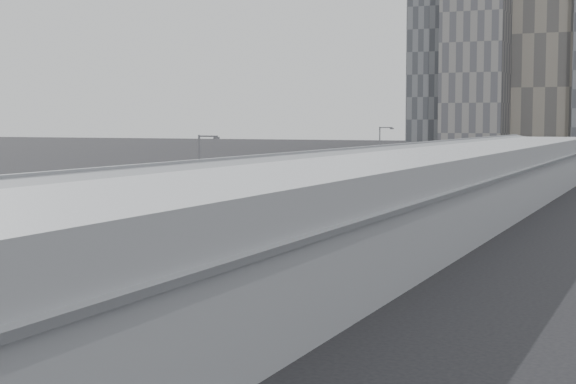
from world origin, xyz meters
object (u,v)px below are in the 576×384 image
Objects in this scene: bus_1 at (50,264)px; bus_3 at (270,218)px; bus_5 at (382,192)px; bus_7 at (444,176)px; street_lamp_near at (201,175)px; shipping_container at (404,173)px; bus_4 at (339,202)px; bus_6 at (412,184)px; street_lamp_far at (381,154)px; bus_8 at (471,171)px; suv at (447,170)px; bus_2 at (197,233)px.

bus_1 reaches higher than bus_3.
bus_7 is at bearing 95.23° from bus_5.
street_lamp_near reaches higher than shipping_container.
street_lamp_near is 1.51× the size of shipping_container.
bus_3 is at bearing -86.37° from bus_5.
street_lamp_near is (-6.67, 28.33, 3.09)m from bus_1.
bus_4 is 28.37m from bus_6.
street_lamp_far is (0.39, 48.74, 0.22)m from street_lamp_near.
bus_7 is at bearing 82.80° from street_lamp_near.
bus_1 is 1.10× the size of bus_8.
bus_3 is 15.68m from bus_4.
bus_7 is at bearing 89.33° from bus_3.
bus_6 is 25.34m from shipping_container.
bus_7 is at bearing 90.44° from bus_4.
shipping_container is 0.95× the size of suv.
bus_5 is 23.45m from street_lamp_far.
bus_3 is 0.98× the size of bus_8.
bus_5 is 2.31× the size of suv.
street_lamp_far is at bearing -102.85° from bus_8.
bus_8 is 10.83m from shipping_container.
bus_7 is (-0.50, 30.24, 0.02)m from bus_5.
bus_8 reaches higher than suv.
bus_8 is 72.39m from street_lamp_near.
bus_2 is 2.18× the size of suv.
bus_6 reaches higher than shipping_container.
bus_6 is (-0.72, 44.04, -0.03)m from bus_3.
shipping_container is (-1.49, 66.24, -3.48)m from street_lamp_near.
bus_8 is at bearing 89.82° from bus_4.
bus_1 is 94.91m from shipping_container.
suv is (1.99, 19.99, -0.52)m from shipping_container.
street_lamp_near reaches higher than bus_2.
bus_3 reaches higher than bus_6.
bus_4 is (0.06, 15.68, 0.03)m from bus_3.
street_lamp_far is (-7.03, 34.86, 3.46)m from bus_4.
bus_1 is 100.24m from bus_8.
bus_4 is 0.93× the size of bus_7.
bus_5 reaches higher than bus_2.
suv is (0.10, 37.48, -4.22)m from street_lamp_far.
bus_6 is 2.25× the size of shipping_container.
bus_3 is 2.28× the size of shipping_container.
shipping_container is at bearing 96.15° from street_lamp_far.
street_lamp_far is (-6.97, 50.54, 3.49)m from bus_3.
bus_7 reaches higher than shipping_container.
street_lamp_near is at bearing -82.68° from suv.
bus_7 is 57.50m from street_lamp_near.
street_lamp_far is (-7.30, 22.02, 3.40)m from bus_5.
suv is at bearing 89.84° from street_lamp_far.
bus_1 is 1.13× the size of bus_3.
bus_2 is 0.99× the size of bus_4.
shipping_container is 20.09m from suv.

